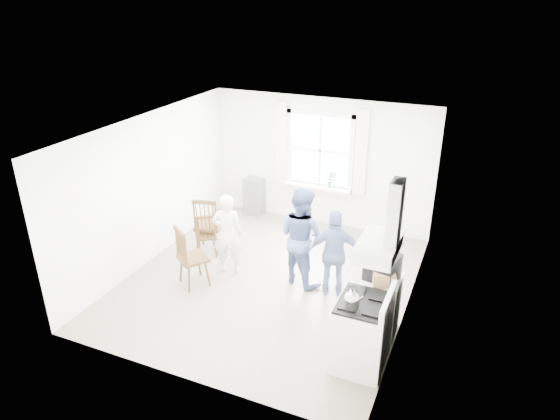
# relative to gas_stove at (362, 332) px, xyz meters

# --- Properties ---
(room_shell) EXTENTS (4.62, 5.12, 2.64)m
(room_shell) POSITION_rel_gas_stove_xyz_m (-1.91, 1.35, 0.82)
(room_shell) COLOR gray
(room_shell) RESTS_ON ground
(window_assembly) EXTENTS (1.88, 0.24, 1.70)m
(window_assembly) POSITION_rel_gas_stove_xyz_m (-1.91, 3.80, 0.98)
(window_assembly) COLOR white
(window_assembly) RESTS_ON room_shell
(range_hood) EXTENTS (0.45, 0.76, 0.94)m
(range_hood) POSITION_rel_gas_stove_xyz_m (0.16, -0.00, 1.42)
(range_hood) COLOR silver
(range_hood) RESTS_ON room_shell
(shelf_unit) EXTENTS (0.40, 0.30, 0.80)m
(shelf_unit) POSITION_rel_gas_stove_xyz_m (-3.31, 3.68, -0.08)
(shelf_unit) COLOR slate
(shelf_unit) RESTS_ON ground
(gas_stove) EXTENTS (0.68, 0.76, 1.12)m
(gas_stove) POSITION_rel_gas_stove_xyz_m (0.00, 0.00, 0.00)
(gas_stove) COLOR white
(gas_stove) RESTS_ON ground
(kettle) EXTENTS (0.20, 0.20, 0.28)m
(kettle) POSITION_rel_gas_stove_xyz_m (-0.13, -0.12, 0.56)
(kettle) COLOR silver
(kettle) RESTS_ON gas_stove
(low_cabinet) EXTENTS (0.50, 0.55, 0.90)m
(low_cabinet) POSITION_rel_gas_stove_xyz_m (0.07, 0.70, -0.03)
(low_cabinet) COLOR silver
(low_cabinet) RESTS_ON ground
(stereo_stack) EXTENTS (0.48, 0.44, 0.36)m
(stereo_stack) POSITION_rel_gas_stove_xyz_m (0.06, 0.69, 0.60)
(stereo_stack) COLOR black
(stereo_stack) RESTS_ON low_cabinet
(cardboard_box) EXTENTS (0.34, 0.29, 0.19)m
(cardboard_box) POSITION_rel_gas_stove_xyz_m (0.12, 0.55, 0.51)
(cardboard_box) COLOR #AB7E52
(cardboard_box) RESTS_ON low_cabinet
(windsor_chair_a) EXTENTS (0.55, 0.55, 1.10)m
(windsor_chair_a) POSITION_rel_gas_stove_xyz_m (-3.33, 1.77, 0.18)
(windsor_chair_a) COLOR #442C16
(windsor_chair_a) RESTS_ON ground
(windsor_chair_b) EXTENTS (0.61, 0.61, 1.05)m
(windsor_chair_b) POSITION_rel_gas_stove_xyz_m (-3.07, 0.69, 0.16)
(windsor_chair_b) COLOR #442C16
(windsor_chair_b) RESTS_ON ground
(windsor_chair_c) EXTENTS (0.51, 0.50, 0.87)m
(windsor_chair_c) POSITION_rel_gas_stove_xyz_m (-3.26, 1.62, 0.05)
(windsor_chair_c) COLOR #442C16
(windsor_chair_c) RESTS_ON ground
(person_left) EXTENTS (0.65, 0.65, 1.43)m
(person_left) POSITION_rel_gas_stove_xyz_m (-2.67, 1.36, 0.23)
(person_left) COLOR silver
(person_left) RESTS_ON ground
(person_mid) EXTENTS (1.06, 1.06, 1.67)m
(person_mid) POSITION_rel_gas_stove_xyz_m (-1.43, 1.56, 0.35)
(person_mid) COLOR #4E5F91
(person_mid) RESTS_ON ground
(person_right) EXTENTS (1.05, 1.05, 1.44)m
(person_right) POSITION_rel_gas_stove_xyz_m (-0.82, 1.42, 0.23)
(person_right) COLOR navy
(person_right) RESTS_ON ground
(potted_plant) EXTENTS (0.20, 0.20, 0.35)m
(potted_plant) POSITION_rel_gas_stove_xyz_m (-1.62, 3.71, 0.54)
(potted_plant) COLOR #357940
(potted_plant) RESTS_ON window_assembly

